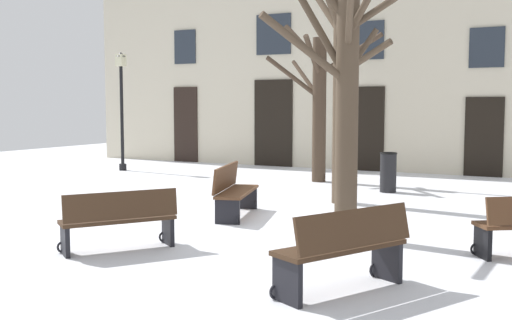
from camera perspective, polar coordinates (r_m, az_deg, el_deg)
name	(u,v)px	position (r m, az deg, el deg)	size (l,w,h in m)	color
ground_plane	(211,217)	(11.02, -4.21, -5.29)	(31.90, 31.90, 0.00)	white
building_facade	(365,55)	(19.17, 10.08, 9.51)	(19.94, 0.60, 6.88)	beige
tree_center	(318,100)	(16.03, 5.73, 5.57)	(3.05, 2.04, 4.15)	#423326
tree_near_facade	(343,84)	(12.51, 8.01, 6.95)	(2.03, 2.32, 4.38)	#4C3D2D
tree_foreground	(345,96)	(9.17, 8.21, 5.86)	(2.11, 1.39, 4.36)	#4C3D2D
streetlamp	(122,98)	(19.11, -12.32, 5.61)	(0.30, 0.30, 3.57)	black
litter_bin	(388,172)	(14.37, 12.12, -1.11)	(0.40, 0.40, 0.91)	black
bench_near_lamp	(234,190)	(11.05, -2.06, -2.81)	(0.95, 1.77, 0.92)	#51331E
bench_facing_shops	(119,220)	(8.64, -12.53, -5.41)	(1.27, 1.52, 0.84)	#3D2819
bench_back_to_back_left	(344,249)	(6.65, 8.15, -8.11)	(1.16, 1.63, 0.92)	#3D2819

